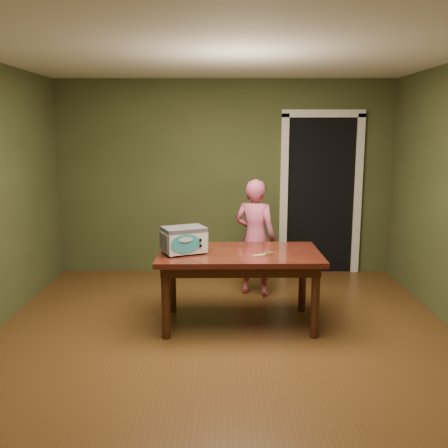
% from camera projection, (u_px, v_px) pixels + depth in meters
% --- Properties ---
extents(floor, '(5.00, 5.00, 0.00)m').
position_uv_depth(floor, '(224.00, 347.00, 4.51)').
color(floor, '#593519').
rests_on(floor, ground).
extents(room_shell, '(4.52, 5.02, 2.61)m').
position_uv_depth(room_shell, '(224.00, 158.00, 4.19)').
color(room_shell, '#454E29').
rests_on(room_shell, ground).
extents(doorway, '(1.10, 0.66, 2.25)m').
position_uv_depth(doorway, '(316.00, 193.00, 7.05)').
color(doorway, black).
rests_on(doorway, ground).
extents(dining_table, '(1.61, 0.93, 0.75)m').
position_uv_depth(dining_table, '(239.00, 262.00, 4.95)').
color(dining_table, '#38110C').
rests_on(dining_table, floor).
extents(toy_oven, '(0.49, 0.42, 0.26)m').
position_uv_depth(toy_oven, '(184.00, 239.00, 4.85)').
color(toy_oven, '#4C4F54').
rests_on(toy_oven, dining_table).
extents(baking_pan, '(0.10, 0.10, 0.02)m').
position_uv_depth(baking_pan, '(269.00, 253.00, 4.83)').
color(baking_pan, silver).
rests_on(baking_pan, dining_table).
extents(spatula, '(0.17, 0.10, 0.01)m').
position_uv_depth(spatula, '(262.00, 255.00, 4.80)').
color(spatula, '#FFF76E').
rests_on(spatula, dining_table).
extents(child, '(0.60, 0.51, 1.38)m').
position_uv_depth(child, '(255.00, 238.00, 5.86)').
color(child, '#C55173').
rests_on(child, floor).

